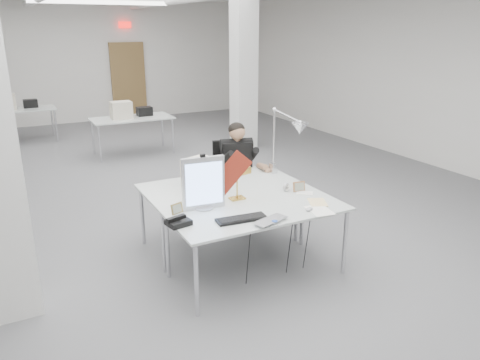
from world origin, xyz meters
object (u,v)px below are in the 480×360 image
object	(u,v)px
desk_phone	(178,222)
bankers_lamp	(237,183)
office_chair	(235,180)
architect_lamp	(285,143)
desk_main	(257,210)
beige_monitor	(201,173)
monitor	(203,183)
seated_person	(237,156)
laptop	(275,223)

from	to	relation	value
desk_phone	bankers_lamp	bearing A→B (deg)	14.32
office_chair	desk_phone	world-z (taller)	office_chair
office_chair	architect_lamp	size ratio (longest dim) A/B	1.27
architect_lamp	desk_phone	bearing A→B (deg)	-132.87
desk_phone	architect_lamp	xyz separation A→B (m)	(1.64, 0.74, 0.41)
desk_main	beige_monitor	size ratio (longest dim) A/B	5.25
office_chair	monitor	world-z (taller)	monitor
office_chair	seated_person	bearing A→B (deg)	-76.15
seated_person	architect_lamp	world-z (taller)	architect_lamp
office_chair	monitor	distance (m)	1.63
seated_person	laptop	xyz separation A→B (m)	(-0.55, -1.84, -0.13)
seated_person	desk_phone	distance (m)	1.98
seated_person	monitor	bearing A→B (deg)	-116.20
beige_monitor	architect_lamp	xyz separation A→B (m)	(1.01, -0.17, 0.28)
monitor	laptop	xyz separation A→B (m)	(0.43, -0.67, -0.26)
desk_main	architect_lamp	bearing A→B (deg)	43.04
bankers_lamp	desk_phone	size ratio (longest dim) A/B	1.78
seated_person	beige_monitor	world-z (taller)	seated_person
monitor	desk_phone	distance (m)	0.53
beige_monitor	architect_lamp	bearing A→B (deg)	-31.86
seated_person	laptop	world-z (taller)	seated_person
desk_main	office_chair	world-z (taller)	office_chair
seated_person	monitor	xyz separation A→B (m)	(-0.98, -1.17, 0.12)
laptop	architect_lamp	xyz separation A→B (m)	(0.83, 1.14, 0.42)
desk_phone	laptop	bearing A→B (deg)	-35.97
laptop	architect_lamp	size ratio (longest dim) A/B	0.42
desk_phone	monitor	bearing A→B (deg)	26.29
bankers_lamp	monitor	bearing A→B (deg)	178.21
laptop	beige_monitor	size ratio (longest dim) A/B	1.06
office_chair	monitor	bearing A→B (deg)	-115.02
seated_person	desk_phone	world-z (taller)	seated_person
desk_main	laptop	bearing A→B (deg)	-96.08
laptop	beige_monitor	world-z (taller)	beige_monitor
beige_monitor	architect_lamp	world-z (taller)	architect_lamp
desk_main	seated_person	xyz separation A→B (m)	(0.51, 1.44, 0.16)
desk_main	beige_monitor	xyz separation A→B (m)	(-0.23, 0.91, 0.17)
seated_person	desk_phone	xyz separation A→B (m)	(-1.36, -1.44, -0.12)
seated_person	office_chair	bearing A→B (deg)	103.85
seated_person	laptop	size ratio (longest dim) A/B	2.37
beige_monitor	monitor	bearing A→B (deg)	-133.18
laptop	bankers_lamp	xyz separation A→B (m)	(-0.01, 0.75, 0.17)
laptop	bankers_lamp	distance (m)	0.77
office_chair	architect_lamp	world-z (taller)	architect_lamp
architect_lamp	seated_person	bearing A→B (deg)	134.62
bankers_lamp	desk_main	bearing A→B (deg)	-94.36
office_chair	seated_person	world-z (taller)	seated_person
bankers_lamp	beige_monitor	bearing A→B (deg)	94.50
desk_main	beige_monitor	world-z (taller)	beige_monitor
desk_main	bankers_lamp	world-z (taller)	bankers_lamp
laptop	architect_lamp	distance (m)	1.47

